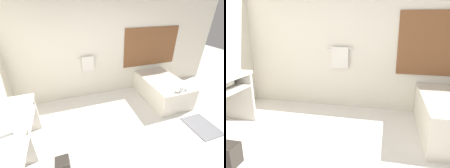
{
  "view_description": "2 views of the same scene",
  "coord_description": "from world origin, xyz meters",
  "views": [
    {
      "loc": [
        -0.89,
        -1.58,
        2.4
      ],
      "look_at": [
        -0.01,
        1.03,
        0.9
      ],
      "focal_mm": 24.0,
      "sensor_mm": 36.0,
      "label": 1
    },
    {
      "loc": [
        0.59,
        -1.83,
        1.63
      ],
      "look_at": [
        -0.06,
        0.94,
        0.82
      ],
      "focal_mm": 35.0,
      "sensor_mm": 36.0,
      "label": 2
    }
  ],
  "objects": [
    {
      "name": "wall_back_with_blinds",
      "position": [
        0.06,
        2.23,
        1.35
      ],
      "size": [
        7.4,
        0.13,
        2.7
      ],
      "color": "silver",
      "rests_on": "ground_plane"
    },
    {
      "name": "waste_bin",
      "position": [
        -1.15,
        0.04,
        0.13
      ],
      "size": [
        0.21,
        0.21,
        0.26
      ],
      "color": "#2D2823",
      "rests_on": "ground_plane"
    }
  ]
}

